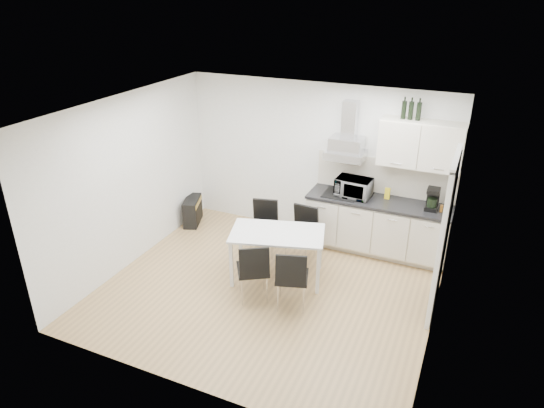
{
  "coord_description": "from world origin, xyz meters",
  "views": [
    {
      "loc": [
        2.41,
        -5.25,
        4.02
      ],
      "look_at": [
        -0.16,
        0.53,
        1.1
      ],
      "focal_mm": 32.0,
      "sensor_mm": 36.0,
      "label": 1
    }
  ],
  "objects_px": {
    "kitchenette": "(382,205)",
    "dining_table": "(277,238)",
    "guitar_amp": "(192,211)",
    "floor_speaker": "(266,216)",
    "chair_far_right": "(300,236)",
    "chair_near_right": "(292,277)",
    "chair_far_left": "(263,229)",
    "chair_near_left": "(253,270)"
  },
  "relations": [
    {
      "from": "kitchenette",
      "to": "dining_table",
      "type": "relative_size",
      "value": 1.7
    },
    {
      "from": "guitar_amp",
      "to": "floor_speaker",
      "type": "distance_m",
      "value": 1.33
    },
    {
      "from": "dining_table",
      "to": "chair_far_right",
      "type": "xyz_separation_m",
      "value": [
        0.14,
        0.58,
        -0.22
      ]
    },
    {
      "from": "kitchenette",
      "to": "chair_near_right",
      "type": "bearing_deg",
      "value": -111.15
    },
    {
      "from": "dining_table",
      "to": "guitar_amp",
      "type": "xyz_separation_m",
      "value": [
        -2.11,
        1.02,
        -0.42
      ]
    },
    {
      "from": "chair_far_left",
      "to": "chair_near_left",
      "type": "distance_m",
      "value": 1.21
    },
    {
      "from": "guitar_amp",
      "to": "floor_speaker",
      "type": "bearing_deg",
      "value": 2.66
    },
    {
      "from": "chair_far_right",
      "to": "chair_near_left",
      "type": "bearing_deg",
      "value": 82.31
    },
    {
      "from": "kitchenette",
      "to": "chair_near_left",
      "type": "relative_size",
      "value": 2.86
    },
    {
      "from": "dining_table",
      "to": "chair_far_left",
      "type": "bearing_deg",
      "value": 115.18
    },
    {
      "from": "dining_table",
      "to": "floor_speaker",
      "type": "xyz_separation_m",
      "value": [
        -0.89,
        1.53,
        -0.51
      ]
    },
    {
      "from": "dining_table",
      "to": "chair_near_right",
      "type": "relative_size",
      "value": 1.69
    },
    {
      "from": "chair_far_left",
      "to": "floor_speaker",
      "type": "xyz_separation_m",
      "value": [
        -0.41,
        0.98,
        -0.29
      ]
    },
    {
      "from": "chair_far_left",
      "to": "guitar_amp",
      "type": "distance_m",
      "value": 1.71
    },
    {
      "from": "chair_far_right",
      "to": "guitar_amp",
      "type": "bearing_deg",
      "value": -7.02
    },
    {
      "from": "kitchenette",
      "to": "chair_near_right",
      "type": "relative_size",
      "value": 2.86
    },
    {
      "from": "kitchenette",
      "to": "chair_far_right",
      "type": "xyz_separation_m",
      "value": [
        -1.05,
        -0.78,
        -0.39
      ]
    },
    {
      "from": "dining_table",
      "to": "guitar_amp",
      "type": "relative_size",
      "value": 2.4
    },
    {
      "from": "chair_near_right",
      "to": "kitchenette",
      "type": "bearing_deg",
      "value": 51.85
    },
    {
      "from": "kitchenette",
      "to": "chair_near_right",
      "type": "xyz_separation_m",
      "value": [
        -0.74,
        -1.92,
        -0.39
      ]
    },
    {
      "from": "dining_table",
      "to": "chair_near_right",
      "type": "height_order",
      "value": "chair_near_right"
    },
    {
      "from": "kitchenette",
      "to": "guitar_amp",
      "type": "bearing_deg",
      "value": -174.01
    },
    {
      "from": "dining_table",
      "to": "chair_far_left",
      "type": "height_order",
      "value": "chair_far_left"
    },
    {
      "from": "guitar_amp",
      "to": "floor_speaker",
      "type": "height_order",
      "value": "guitar_amp"
    },
    {
      "from": "kitchenette",
      "to": "chair_far_right",
      "type": "height_order",
      "value": "kitchenette"
    },
    {
      "from": "chair_near_left",
      "to": "chair_far_left",
      "type": "bearing_deg",
      "value": 75.81
    },
    {
      "from": "chair_near_left",
      "to": "floor_speaker",
      "type": "relative_size",
      "value": 2.97
    },
    {
      "from": "chair_far_left",
      "to": "floor_speaker",
      "type": "relative_size",
      "value": 2.97
    },
    {
      "from": "floor_speaker",
      "to": "dining_table",
      "type": "bearing_deg",
      "value": -55.92
    },
    {
      "from": "chair_near_right",
      "to": "guitar_amp",
      "type": "distance_m",
      "value": 3.01
    },
    {
      "from": "chair_near_left",
      "to": "chair_far_right",
      "type": "bearing_deg",
      "value": 46.08
    },
    {
      "from": "kitchenette",
      "to": "floor_speaker",
      "type": "relative_size",
      "value": 8.5
    },
    {
      "from": "dining_table",
      "to": "chair_far_left",
      "type": "xyz_separation_m",
      "value": [
        -0.48,
        0.55,
        -0.22
      ]
    },
    {
      "from": "chair_far_left",
      "to": "dining_table",
      "type": "bearing_deg",
      "value": 117.27
    },
    {
      "from": "chair_far_left",
      "to": "chair_near_left",
      "type": "xyz_separation_m",
      "value": [
        0.37,
        -1.15,
        0.0
      ]
    },
    {
      "from": "dining_table",
      "to": "chair_far_right",
      "type": "relative_size",
      "value": 1.69
    },
    {
      "from": "floor_speaker",
      "to": "chair_far_right",
      "type": "bearing_deg",
      "value": -38.72
    },
    {
      "from": "chair_near_left",
      "to": "chair_near_right",
      "type": "bearing_deg",
      "value": -27.32
    },
    {
      "from": "chair_far_left",
      "to": "floor_speaker",
      "type": "bearing_deg",
      "value": -81.22
    },
    {
      "from": "dining_table",
      "to": "chair_near_right",
      "type": "xyz_separation_m",
      "value": [
        0.45,
        -0.55,
        -0.22
      ]
    },
    {
      "from": "kitchenette",
      "to": "dining_table",
      "type": "xyz_separation_m",
      "value": [
        -1.19,
        -1.36,
        -0.17
      ]
    },
    {
      "from": "chair_far_right",
      "to": "chair_near_right",
      "type": "height_order",
      "value": "same"
    }
  ]
}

